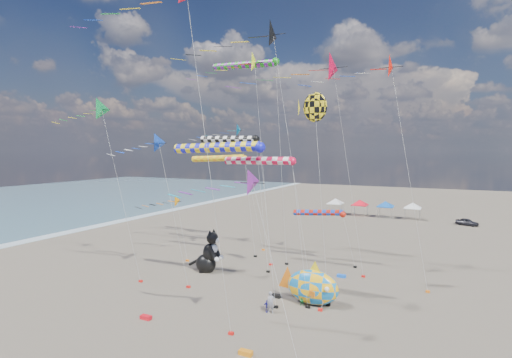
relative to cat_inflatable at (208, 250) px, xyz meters
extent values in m
plane|color=brown|center=(8.12, -14.96, -2.39)|extent=(260.00, 260.00, 0.00)
cone|color=#81228E|center=(12.70, -14.22, 8.85)|extent=(1.82, 1.95, 2.01)
cylinder|color=#B2B2B2|center=(14.26, -14.22, 3.23)|extent=(3.15, 0.02, 11.24)
cone|color=#108D40|center=(-7.32, -5.85, 15.14)|extent=(2.38, 2.55, 2.63)
cylinder|color=#B2B2B2|center=(-5.78, -5.85, 6.38)|extent=(3.09, 0.02, 17.53)
cube|color=black|center=(-4.25, -5.85, -2.29)|extent=(0.36, 0.24, 0.20)
cone|color=#EBFF21|center=(2.89, 5.37, 21.00)|extent=(2.32, 2.48, 2.56)
cylinder|color=#B2B2B2|center=(4.01, 5.37, 9.30)|extent=(2.26, 0.02, 23.38)
cube|color=black|center=(5.13, 5.37, -2.29)|extent=(0.36, 0.24, 0.20)
cone|color=orange|center=(-6.10, 2.44, 4.61)|extent=(1.43, 1.53, 1.58)
cylinder|color=#B2B2B2|center=(-5.31, 2.44, 1.11)|extent=(1.61, 0.02, 7.01)
cube|color=black|center=(-4.51, 2.44, -2.29)|extent=(0.36, 0.24, 0.20)
cone|color=red|center=(12.54, 5.66, 19.37)|extent=(3.04, 3.25, 3.35)
cylinder|color=#B2B2B2|center=(14.09, 5.66, 8.49)|extent=(3.13, 0.02, 21.76)
cube|color=black|center=(15.64, 5.66, -2.29)|extent=(0.36, 0.24, 0.20)
cylinder|color=#B2B2B2|center=(8.36, -11.82, 9.99)|extent=(2.62, 0.02, 24.75)
cube|color=black|center=(9.66, -11.82, -2.29)|extent=(0.36, 0.24, 0.20)
cone|color=black|center=(8.15, -0.94, 22.22)|extent=(2.78, 2.98, 3.07)
cylinder|color=#B2B2B2|center=(10.13, -0.94, 9.92)|extent=(3.97, 0.02, 24.61)
cube|color=black|center=(12.10, -0.94, -2.29)|extent=(0.36, 0.24, 0.20)
cone|color=#1093CB|center=(-0.65, 11.22, 13.58)|extent=(1.76, 1.89, 1.94)
cylinder|color=#B2B2B2|center=(0.39, 11.22, 5.60)|extent=(2.12, 0.02, 15.97)
cube|color=black|center=(1.44, 11.22, -2.29)|extent=(0.36, 0.24, 0.20)
cone|color=red|center=(19.16, 3.74, 18.96)|extent=(2.30, 2.46, 2.54)
cylinder|color=#B2B2B2|center=(20.56, 3.74, 8.29)|extent=(2.81, 0.02, 21.35)
cube|color=black|center=(21.95, 3.74, -2.29)|extent=(0.36, 0.24, 0.20)
cone|color=#1843B8|center=(-0.72, -5.08, 11.64)|extent=(1.95, 2.09, 2.15)
cylinder|color=#B2B2B2|center=(0.17, -5.08, 4.63)|extent=(1.80, 0.02, 14.03)
cube|color=black|center=(1.05, -5.08, -2.29)|extent=(0.36, 0.24, 0.20)
cylinder|color=#FFA615|center=(-3.50, 7.80, 9.87)|extent=(7.85, 0.78, 0.78)
sphere|color=#FFA615|center=(0.42, 7.80, 9.87)|extent=(0.82, 0.82, 0.82)
cylinder|color=#B2B2B2|center=(1.17, 7.80, 3.74)|extent=(1.52, 0.02, 12.26)
cube|color=black|center=(1.92, 7.80, -2.29)|extent=(0.36, 0.24, 0.20)
cylinder|color=#1B921A|center=(1.00, 6.41, 20.98)|extent=(8.36, 0.85, 0.85)
sphere|color=#1B921A|center=(5.18, 6.41, 20.98)|extent=(0.90, 0.90, 0.90)
cylinder|color=#B2B2B2|center=(5.93, 6.41, 9.30)|extent=(1.52, 0.02, 23.37)
cube|color=black|center=(6.68, 6.41, -2.29)|extent=(0.36, 0.24, 0.20)
cylinder|color=#1519DA|center=(4.88, -5.91, 11.15)|extent=(8.51, 0.87, 0.87)
sphere|color=#1519DA|center=(9.13, -5.91, 11.15)|extent=(0.91, 0.91, 0.91)
cylinder|color=#B2B2B2|center=(9.88, -5.91, 4.38)|extent=(1.52, 0.02, 13.54)
cube|color=black|center=(10.63, -5.91, -2.29)|extent=(0.36, 0.24, 0.20)
cylinder|color=black|center=(1.05, 2.75, 12.14)|extent=(6.87, 0.77, 0.77)
sphere|color=black|center=(4.49, 2.75, 12.14)|extent=(0.81, 0.81, 0.81)
cylinder|color=#B2B2B2|center=(5.24, 2.75, 4.88)|extent=(1.52, 0.02, 14.52)
cube|color=black|center=(5.99, 2.75, -2.29)|extent=(0.36, 0.24, 0.20)
cylinder|color=red|center=(9.69, 8.67, 3.61)|extent=(5.84, 0.69, 0.69)
sphere|color=red|center=(12.62, 8.67, 3.61)|extent=(0.73, 0.73, 0.73)
cylinder|color=#B2B2B2|center=(13.37, 8.67, 0.61)|extent=(1.52, 0.02, 6.01)
cube|color=black|center=(14.12, 8.67, -2.29)|extent=(0.36, 0.24, 0.20)
cylinder|color=#E9103D|center=(8.34, -4.73, 10.00)|extent=(6.44, 0.67, 0.67)
sphere|color=#E9103D|center=(11.56, -4.73, 10.00)|extent=(0.71, 0.71, 0.71)
cylinder|color=#B2B2B2|center=(12.31, -4.73, 3.81)|extent=(1.52, 0.02, 12.39)
cube|color=black|center=(13.06, -4.73, -2.29)|extent=(0.36, 0.24, 0.20)
ellipsoid|color=yellow|center=(12.47, -1.49, 14.74)|extent=(2.20, 0.40, 2.64)
cone|color=yellow|center=(10.97, -1.49, 14.74)|extent=(0.12, 1.80, 1.80)
cylinder|color=#B2B2B2|center=(13.47, -2.49, 6.18)|extent=(2.03, 2.03, 17.13)
cube|color=black|center=(14.47, -3.49, -2.29)|extent=(0.36, 0.24, 0.20)
ellipsoid|color=#1374C0|center=(13.20, -3.88, -0.83)|extent=(4.84, 2.77, 3.03)
cone|color=orange|center=(10.57, -3.88, -0.83)|extent=(2.19, 0.61, 2.22)
cone|color=yellow|center=(13.40, -3.88, 0.68)|extent=(1.60, 0.45, 1.62)
cylinder|color=#B2B2B2|center=(14.30, -4.38, -1.86)|extent=(0.26, 1.04, 1.08)
cube|color=red|center=(14.20, -4.88, -2.29)|extent=(0.36, 0.24, 0.20)
imported|color=gray|center=(10.69, -7.08, -1.49)|extent=(0.78, 0.74, 1.79)
imported|color=#18722E|center=(12.50, -4.50, -1.89)|extent=(0.56, 0.48, 1.00)
imported|color=#211EA1|center=(10.32, -7.02, -1.87)|extent=(0.62, 0.59, 1.03)
cube|color=red|center=(2.34, -12.50, -2.24)|extent=(0.90, 0.44, 0.30)
cube|color=orange|center=(11.94, -13.89, -2.24)|extent=(0.90, 0.44, 0.30)
cube|color=blue|center=(13.58, 4.60, -2.24)|extent=(0.90, 0.44, 0.30)
cube|color=black|center=(9.67, -3.69, -2.24)|extent=(0.90, 0.44, 0.30)
cube|color=silver|center=(2.12, 45.04, -0.14)|extent=(3.00, 3.00, 0.15)
pyramid|color=silver|center=(2.12, 45.04, 0.91)|extent=(4.20, 4.20, 1.00)
cylinder|color=#999999|center=(0.82, 43.74, -1.29)|extent=(0.08, 0.08, 2.20)
cylinder|color=#999999|center=(3.42, 43.74, -1.29)|extent=(0.08, 0.08, 2.20)
cylinder|color=#999999|center=(0.82, 46.34, -1.29)|extent=(0.08, 0.08, 2.20)
cylinder|color=#999999|center=(3.42, 46.34, -1.29)|extent=(0.08, 0.08, 2.20)
cube|color=red|center=(7.12, 45.04, -0.14)|extent=(3.00, 3.00, 0.15)
pyramid|color=red|center=(7.12, 45.04, 0.91)|extent=(4.20, 4.20, 1.00)
cylinder|color=#999999|center=(5.82, 43.74, -1.29)|extent=(0.08, 0.08, 2.20)
cylinder|color=#999999|center=(8.42, 43.74, -1.29)|extent=(0.08, 0.08, 2.20)
cylinder|color=#999999|center=(5.82, 46.34, -1.29)|extent=(0.08, 0.08, 2.20)
cylinder|color=#999999|center=(8.42, 46.34, -1.29)|extent=(0.08, 0.08, 2.20)
cube|color=blue|center=(12.12, 45.04, -0.14)|extent=(3.00, 3.00, 0.15)
pyramid|color=blue|center=(12.12, 45.04, 0.91)|extent=(4.20, 4.20, 1.00)
cylinder|color=#999999|center=(10.82, 43.74, -1.29)|extent=(0.08, 0.08, 2.20)
cylinder|color=#999999|center=(13.42, 43.74, -1.29)|extent=(0.08, 0.08, 2.20)
cylinder|color=#999999|center=(10.82, 46.34, -1.29)|extent=(0.08, 0.08, 2.20)
cylinder|color=#999999|center=(13.42, 46.34, -1.29)|extent=(0.08, 0.08, 2.20)
cube|color=white|center=(17.12, 45.04, -0.14)|extent=(3.00, 3.00, 0.15)
pyramid|color=white|center=(17.12, 45.04, 0.91)|extent=(4.20, 4.20, 1.00)
cylinder|color=#999999|center=(15.82, 43.74, -1.29)|extent=(0.08, 0.08, 2.20)
cylinder|color=#999999|center=(18.42, 43.74, -1.29)|extent=(0.08, 0.08, 2.20)
cylinder|color=#999999|center=(15.82, 46.34, -1.29)|extent=(0.08, 0.08, 2.20)
cylinder|color=#999999|center=(18.42, 46.34, -1.29)|extent=(0.08, 0.08, 2.20)
imported|color=#26262D|center=(26.33, 43.04, -1.76)|extent=(3.96, 2.70, 1.25)
camera|label=1|loc=(23.60, -36.06, 10.91)|focal=28.00mm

